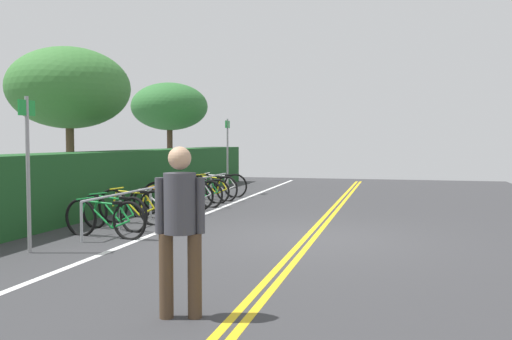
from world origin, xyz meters
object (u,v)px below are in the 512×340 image
bike_rack (175,190)px  bicycle_9 (220,185)px  bicycle_4 (168,201)px  bicycle_8 (212,188)px  sign_post_near (28,160)px  tree_mid (69,88)px  sign_post_far (228,149)px  bicycle_5 (178,196)px  bicycle_3 (161,204)px  bicycle_2 (133,207)px  bicycle_1 (114,212)px  bicycle_7 (202,191)px  bicycle_6 (195,193)px  tree_far_right (170,107)px  bicycle_0 (105,219)px  pedestrian (180,220)px

bike_rack → bicycle_9: bicycle_9 is taller
bicycle_4 → bicycle_8: bicycle_8 is taller
bicycle_8 → sign_post_near: size_ratio=0.71×
bike_rack → tree_mid: size_ratio=1.99×
bicycle_8 → sign_post_far: bearing=3.3°
bicycle_4 → bicycle_5: bearing=4.9°
bicycle_3 → bicycle_4: bicycle_4 is taller
bicycle_8 → bike_rack: bearing=179.3°
bicycle_2 → bicycle_3: 0.86m
bicycle_3 → bicycle_5: 1.52m
bicycle_2 → bicycle_9: 5.71m
bicycle_1 → bicycle_8: size_ratio=0.99×
bicycle_2 → bicycle_5: same height
bike_rack → bicycle_5: bearing=9.1°
bicycle_7 → bicycle_1: bearing=179.0°
bicycle_3 → bicycle_6: size_ratio=1.00×
bicycle_6 → sign_post_far: 3.63m
bicycle_2 → tree_mid: size_ratio=0.42×
bicycle_5 → sign_post_near: sign_post_near is taller
bike_rack → bicycle_6: bicycle_6 is taller
bicycle_2 → bicycle_8: (4.76, -0.14, 0.00)m
bicycle_6 → bicycle_7: bicycle_6 is taller
bicycle_7 → tree_far_right: 7.80m
bicycle_4 → bicycle_5: bicycle_5 is taller
bicycle_1 → sign_post_near: (-2.34, 0.17, 1.11)m
bike_rack → tree_mid: (0.33, 3.09, 2.57)m
bicycle_1 → bicycle_2: (0.80, -0.02, 0.02)m
bicycle_0 → bicycle_3: bearing=-0.2°
bicycle_6 → tree_far_right: bearing=27.6°
bike_rack → tree_far_right: (8.37, 3.69, 2.57)m
bicycle_7 → bicycle_9: bicycle_9 is taller
bicycle_1 → bicycle_4: bicycle_1 is taller
bike_rack → bicycle_9: bearing=0.7°
bicycle_3 → pedestrian: bearing=-154.4°
bike_rack → bicycle_2: size_ratio=4.69×
bicycle_6 → bicycle_0: bearing=-179.1°
bicycle_3 → pedestrian: pedestrian is taller
sign_post_near → bicycle_8: bearing=-2.4°
bicycle_9 → tree_mid: 5.32m
bicycle_2 → tree_mid: tree_mid is taller
bicycle_9 → tree_far_right: size_ratio=0.43×
bicycle_0 → bicycle_4: bearing=2.2°
bicycle_2 → bicycle_6: bearing=-3.1°
bicycle_2 → sign_post_far: 6.74m
bicycle_2 → bicycle_5: 2.33m
sign_post_near → bicycle_7: bearing=-2.0°
bicycle_1 → tree_far_right: bearing=17.7°
bicycle_8 → pedestrian: bearing=-163.0°
bicycle_0 → pedestrian: 4.98m
bike_rack → bicycle_4: bearing=-178.3°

